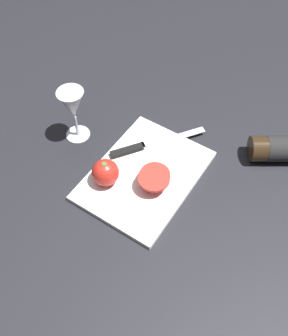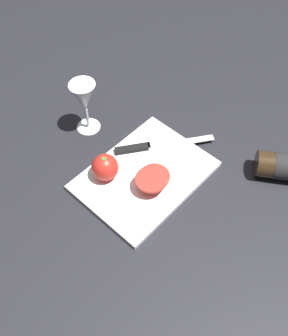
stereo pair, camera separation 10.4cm
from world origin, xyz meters
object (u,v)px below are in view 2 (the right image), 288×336
Objects in this scene: whole_tomato at (105,167)px; knife at (144,147)px; wine_glass at (84,99)px; tomato_slice_stack_near at (153,178)px.

knife is (0.14, -0.01, -0.03)m from whole_tomato.
wine_glass is at bearing 61.52° from whole_tomato.
wine_glass reaches higher than whole_tomato.
wine_glass is 0.67× the size of knife.
wine_glass is 0.30m from tomato_slice_stack_near.
whole_tomato reaches higher than knife.
wine_glass is at bearing 138.30° from knife.
tomato_slice_stack_near is at bearing -95.58° from wine_glass.
whole_tomato is 0.64× the size of tomato_slice_stack_near.
tomato_slice_stack_near is at bearing -90.10° from knife.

